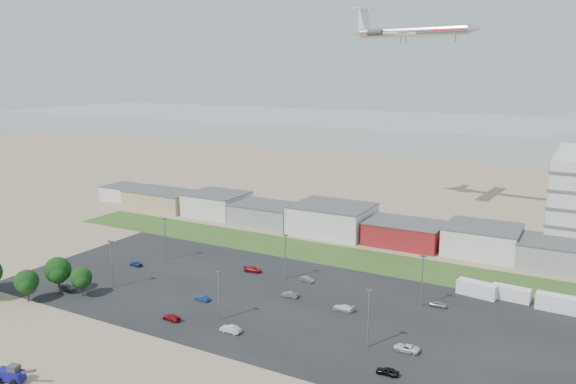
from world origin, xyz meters
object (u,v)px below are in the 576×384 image
Objects in this scene: parked_car_5 at (136,264)px; parked_car_13 at (230,329)px; telehandler at (10,373)px; parked_car_4 at (202,298)px; parked_car_8 at (438,304)px; parked_car_10 at (67,288)px; box_trailer_a at (477,289)px; airliner at (413,32)px; parked_car_11 at (307,279)px; parked_car_0 at (406,348)px; parked_car_12 at (343,308)px; parked_car_2 at (387,371)px; parked_car_6 at (253,269)px; parked_car_3 at (172,317)px; parked_car_7 at (290,294)px.

parked_car_13 is (40.30, -18.30, 0.07)m from parked_car_5.
telehandler is 2.06× the size of parked_car_4.
telehandler is 76.93m from parked_car_8.
box_trailer_a is at bearing -70.09° from parked_car_10.
parked_car_11 is (0.07, -71.72, -57.80)m from airliner.
parked_car_10 reaches higher than parked_car_11.
parked_car_8 is (0.07, 20.79, -0.02)m from parked_car_0.
box_trailer_a is at bearing -32.29° from parked_car_8.
parked_car_11 is 28.95m from parked_car_13.
parked_car_10 reaches higher than parked_car_12.
parked_car_6 is (-42.81, 28.66, 0.03)m from parked_car_2.
parked_car_0 is 1.04× the size of parked_car_12.
telehandler is 58.44m from parked_car_6.
parked_car_10 is at bearing -0.13° from parked_car_5.
parked_car_2 is 0.91× the size of parked_car_3.
parked_car_13 is at bearing -10.00° from parked_car_7.
parked_car_2 is at bearing -96.84° from parked_car_10.
parked_car_11 is (20.17, 58.63, -0.88)m from telehandler.
parked_car_12 is (27.24, 9.46, 0.06)m from parked_car_4.
box_trailer_a is 86.95m from parked_car_10.
parked_car_5 is 0.96× the size of parked_car_7.
box_trailer_a is at bearing 137.31° from parked_car_13.
parked_car_0 is (29.24, -92.19, -57.75)m from airliner.
airliner is 10.94× the size of parked_car_3.
box_trailer_a is 2.42× the size of parked_car_4.
parked_car_0 is (-5.64, -30.43, -0.92)m from box_trailer_a.
telehandler reaches higher than parked_car_10.
telehandler reaches higher than parked_car_5.
parked_car_6 is (-0.02, 19.32, 0.08)m from parked_car_4.
box_trailer_a reaches higher than parked_car_5.
parked_car_12 reaches higher than parked_car_3.
parked_car_0 reaches higher than parked_car_11.
airliner is 9.75× the size of parked_car_6.
parked_car_13 is at bearing -37.49° from parked_car_12.
parked_car_0 is 1.11× the size of parked_car_3.
parked_car_4 is at bearing -93.51° from airliner.
parked_car_5 is at bearing -12.48° from parked_car_10.
parked_car_4 is at bearing -139.69° from box_trailer_a.
parked_car_4 is 18.09m from parked_car_7.
parked_car_10 is (-42.65, -101.11, -57.74)m from airliner.
parked_car_6 is at bearing -126.00° from parked_car_2.
box_trailer_a is 57.12m from parked_car_4.
parked_car_10 is 51.85m from parked_car_11.
parked_car_6 is at bearing -178.51° from parked_car_4.
parked_car_10 reaches higher than parked_car_8.
parked_car_5 is 0.82× the size of parked_car_10.
parked_car_13 reaches higher than parked_car_7.
parked_car_4 is 0.84× the size of parked_car_13.
parked_car_6 is 1.03× the size of parked_car_10.
telehandler is 0.16× the size of airliner.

